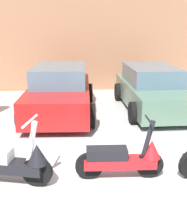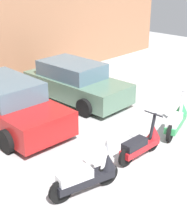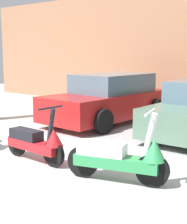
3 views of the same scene
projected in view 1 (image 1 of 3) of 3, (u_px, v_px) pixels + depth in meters
ground_plane at (131, 214)px, 3.85m from camera, size 28.00×28.00×0.00m
wall_back at (92, 36)px, 10.55m from camera, size 19.60×0.12×4.12m
scooter_front_left at (8, 161)px, 4.49m from camera, size 1.58×0.69×1.12m
scooter_front_right at (124, 158)px, 4.67m from camera, size 1.48×0.53×1.04m
car_rear_left at (60, 91)px, 8.12m from camera, size 2.07×4.06×1.36m
car_rear_center at (152, 89)px, 8.44m from camera, size 1.87×3.81×1.29m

